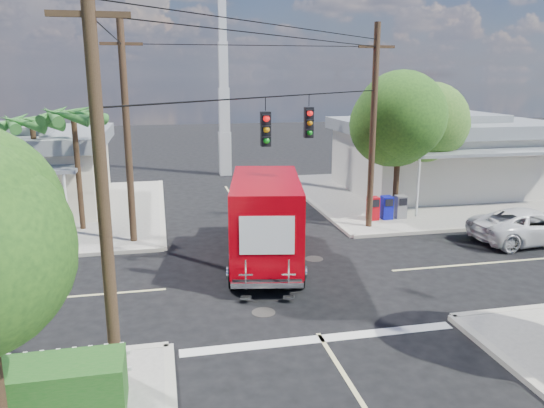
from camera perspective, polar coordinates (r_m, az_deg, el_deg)
name	(u,v)px	position (r m, az deg, el deg)	size (l,w,h in m)	color
ground	(284,280)	(18.40, 1.32, -8.13)	(120.00, 120.00, 0.00)	black
sidewalk_ne	(423,195)	(31.98, 15.94, 0.96)	(14.12, 14.12, 0.14)	gray
sidewalk_nw	(21,215)	(29.14, -25.40, -1.08)	(14.12, 14.12, 0.14)	gray
road_markings	(295,296)	(17.08, 2.48, -9.91)	(32.00, 32.00, 0.01)	beige
building_ne	(442,153)	(33.30, 17.80, 5.26)	(11.80, 10.20, 4.50)	beige
building_nw	(0,168)	(30.51, -27.21, 3.48)	(10.80, 10.20, 4.30)	beige
radio_tower	(224,93)	(36.90, -5.21, 11.80)	(0.80, 0.80, 17.00)	silver
tree_ne_front	(400,120)	(25.99, 13.63, 8.75)	(4.21, 4.14, 6.66)	#422D1C
tree_ne_back	(427,127)	(29.17, 16.35, 7.95)	(3.77, 3.66, 5.82)	#422D1C
palm_nw_front	(74,118)	(24.43, -20.57, 8.63)	(3.01, 3.08, 5.59)	#422D1C
palm_nw_back	(32,125)	(26.28, -24.39, 7.77)	(3.01, 3.08, 5.19)	#422D1C
utility_poles	(230,140)	(18.50, -4.58, 6.93)	(12.00, 10.68, 9.00)	#473321
vending_boxes	(387,208)	(25.85, 12.23, -0.37)	(1.90, 0.50, 1.10)	#B50812
delivery_truck	(266,218)	(19.64, -0.69, -1.54)	(3.64, 7.90, 3.30)	black
parked_car	(532,226)	(24.66, 26.14, -2.12)	(2.36, 5.11, 1.42)	silver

